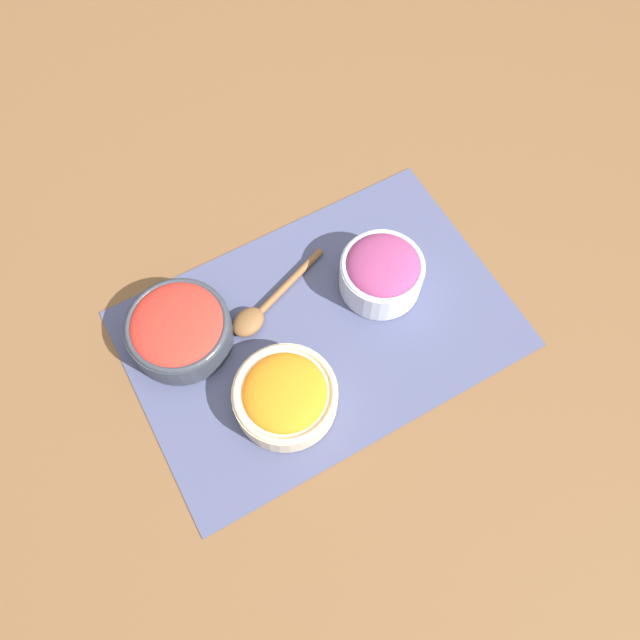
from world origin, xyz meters
The scene contains 6 objects.
ground_plane centered at (0.00, 0.00, 0.00)m, with size 3.00×3.00×0.00m, color brown.
placemat centered at (0.00, 0.00, 0.00)m, with size 0.60×0.40×0.00m.
tomato_bowl centered at (0.20, -0.09, 0.04)m, with size 0.16×0.16×0.07m.
carrot_bowl centered at (0.10, 0.08, 0.04)m, with size 0.16×0.16×0.06m.
onion_bowl centered at (-0.12, -0.02, 0.05)m, with size 0.13×0.13×0.08m.
wooden_spoon centered at (0.07, -0.07, 0.01)m, with size 0.20×0.10×0.02m.
Camera 1 is at (0.20, 0.36, 0.91)m, focal length 35.00 mm.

